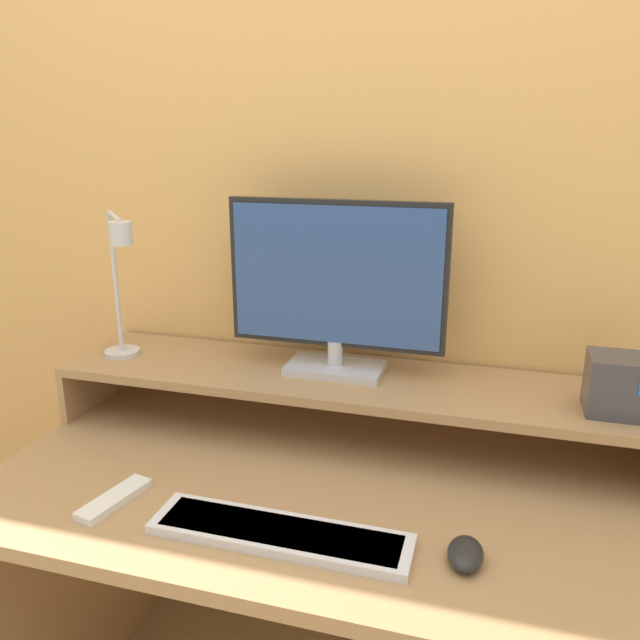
# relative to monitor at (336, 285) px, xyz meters

# --- Properties ---
(wall_back) EXTENTS (6.00, 0.05, 2.50)m
(wall_back) POSITION_rel_monitor_xyz_m (0.03, 0.17, 0.12)
(wall_back) COLOR #E5AD60
(wall_back) RESTS_ON ground_plane
(desk) EXTENTS (1.39, 0.74, 0.77)m
(desk) POSITION_rel_monitor_xyz_m (0.03, -0.24, -0.57)
(desk) COLOR #A87F51
(desk) RESTS_ON ground_plane
(monitor_shelf) EXTENTS (1.39, 0.30, 0.15)m
(monitor_shelf) POSITION_rel_monitor_xyz_m (0.03, -0.02, -0.23)
(monitor_shelf) COLOR #A87F51
(monitor_shelf) RESTS_ON desk
(monitor) EXTENTS (0.51, 0.13, 0.41)m
(monitor) POSITION_rel_monitor_xyz_m (0.00, 0.00, 0.00)
(monitor) COLOR #BCBCC1
(monitor) RESTS_ON monitor_shelf
(desk_lamp) EXTENTS (0.19, 0.21, 0.37)m
(desk_lamp) POSITION_rel_monitor_xyz_m (-0.50, -0.10, -0.01)
(desk_lamp) COLOR silver
(desk_lamp) RESTS_ON monitor_shelf
(router_dock) EXTENTS (0.12, 0.11, 0.12)m
(router_dock) POSITION_rel_monitor_xyz_m (0.61, -0.06, -0.15)
(router_dock) COLOR #3D3D42
(router_dock) RESTS_ON monitor_shelf
(keyboard) EXTENTS (0.48, 0.11, 0.02)m
(keyboard) POSITION_rel_monitor_xyz_m (0.02, -0.45, -0.35)
(keyboard) COLOR silver
(keyboard) RESTS_ON desk
(mouse) EXTENTS (0.06, 0.09, 0.03)m
(mouse) POSITION_rel_monitor_xyz_m (0.34, -0.42, -0.34)
(mouse) COLOR black
(mouse) RESTS_ON desk
(remote_control) EXTENTS (0.08, 0.17, 0.02)m
(remote_control) POSITION_rel_monitor_xyz_m (-0.33, -0.44, -0.35)
(remote_control) COLOR white
(remote_control) RESTS_ON desk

